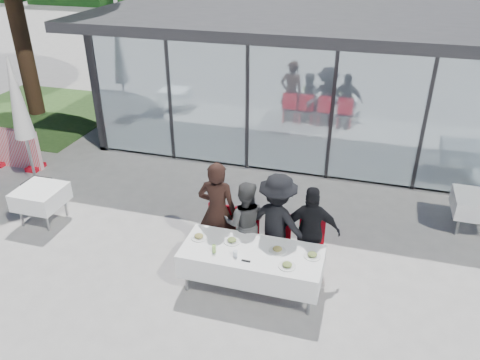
# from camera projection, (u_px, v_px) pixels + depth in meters

# --- Properties ---
(ground) EXTENTS (90.00, 90.00, 0.00)m
(ground) POSITION_uv_depth(u_px,v_px,m) (236.00, 278.00, 7.98)
(ground) COLOR gray
(ground) RESTS_ON ground
(pavilion) EXTENTS (14.80, 8.80, 3.44)m
(pavilion) POSITION_uv_depth(u_px,v_px,m) (384.00, 52.00, 13.39)
(pavilion) COLOR gray
(pavilion) RESTS_ON ground
(dining_table) EXTENTS (2.26, 0.96, 0.75)m
(dining_table) POSITION_uv_depth(u_px,v_px,m) (252.00, 261.00, 7.51)
(dining_table) COLOR white
(dining_table) RESTS_ON ground
(diner_a) EXTENTS (0.71, 0.71, 1.87)m
(diner_a) POSITION_uv_depth(u_px,v_px,m) (217.00, 211.00, 8.11)
(diner_a) COLOR black
(diner_a) RESTS_ON ground
(diner_chair_a) EXTENTS (0.44, 0.44, 0.97)m
(diner_chair_a) POSITION_uv_depth(u_px,v_px,m) (219.00, 228.00, 8.35)
(diner_chair_a) COLOR red
(diner_chair_a) RESTS_ON ground
(diner_b) EXTENTS (0.87, 0.87, 1.57)m
(diner_b) POSITION_uv_depth(u_px,v_px,m) (245.00, 223.00, 8.06)
(diner_b) COLOR #494949
(diner_b) RESTS_ON ground
(diner_chair_b) EXTENTS (0.44, 0.44, 0.97)m
(diner_chair_b) POSITION_uv_depth(u_px,v_px,m) (246.00, 233.00, 8.22)
(diner_chair_b) COLOR red
(diner_chair_b) RESTS_ON ground
(diner_c) EXTENTS (1.41, 1.41, 1.78)m
(diner_c) POSITION_uv_depth(u_px,v_px,m) (277.00, 223.00, 7.87)
(diner_c) COLOR black
(diner_c) RESTS_ON ground
(diner_chair_c) EXTENTS (0.44, 0.44, 0.97)m
(diner_chair_c) POSITION_uv_depth(u_px,v_px,m) (277.00, 238.00, 8.09)
(diner_chair_c) COLOR red
(diner_chair_c) RESTS_ON ground
(diner_d) EXTENTS (1.09, 1.09, 1.64)m
(diner_d) POSITION_uv_depth(u_px,v_px,m) (311.00, 231.00, 7.76)
(diner_d) COLOR black
(diner_d) RESTS_ON ground
(diner_chair_d) EXTENTS (0.44, 0.44, 0.97)m
(diner_chair_d) POSITION_uv_depth(u_px,v_px,m) (310.00, 243.00, 7.95)
(diner_chair_d) COLOR red
(diner_chair_d) RESTS_ON ground
(plate_a) EXTENTS (0.27, 0.27, 0.07)m
(plate_a) POSITION_uv_depth(u_px,v_px,m) (199.00, 237.00, 7.71)
(plate_a) COLOR silver
(plate_a) RESTS_ON dining_table
(plate_b) EXTENTS (0.27, 0.27, 0.07)m
(plate_b) POSITION_uv_depth(u_px,v_px,m) (232.00, 241.00, 7.61)
(plate_b) COLOR silver
(plate_b) RESTS_ON dining_table
(plate_c) EXTENTS (0.27, 0.27, 0.07)m
(plate_c) POSITION_uv_depth(u_px,v_px,m) (277.00, 250.00, 7.40)
(plate_c) COLOR silver
(plate_c) RESTS_ON dining_table
(plate_d) EXTENTS (0.27, 0.27, 0.07)m
(plate_d) POSITION_uv_depth(u_px,v_px,m) (312.00, 255.00, 7.27)
(plate_d) COLOR silver
(plate_d) RESTS_ON dining_table
(plate_extra) EXTENTS (0.27, 0.27, 0.07)m
(plate_extra) POSITION_uv_depth(u_px,v_px,m) (287.00, 265.00, 7.05)
(plate_extra) COLOR silver
(plate_extra) RESTS_ON dining_table
(juice_bottle) EXTENTS (0.06, 0.06, 0.13)m
(juice_bottle) POSITION_uv_depth(u_px,v_px,m) (214.00, 249.00, 7.35)
(juice_bottle) COLOR #88BC4E
(juice_bottle) RESTS_ON dining_table
(drinking_glasses) EXTENTS (0.07, 0.07, 0.10)m
(drinking_glasses) POSITION_uv_depth(u_px,v_px,m) (235.00, 254.00, 7.27)
(drinking_glasses) COLOR silver
(drinking_glasses) RESTS_ON dining_table
(folded_eyeglasses) EXTENTS (0.14, 0.03, 0.01)m
(folded_eyeglasses) POSITION_uv_depth(u_px,v_px,m) (246.00, 261.00, 7.18)
(folded_eyeglasses) COLOR black
(folded_eyeglasses) RESTS_ON dining_table
(spare_table_left) EXTENTS (0.86, 0.86, 0.74)m
(spare_table_left) POSITION_uv_depth(u_px,v_px,m) (41.00, 197.00, 9.30)
(spare_table_left) COLOR white
(spare_table_left) RESTS_ON ground
(spare_table_right) EXTENTS (0.86, 0.86, 0.74)m
(spare_table_right) POSITION_uv_depth(u_px,v_px,m) (476.00, 205.00, 9.03)
(spare_table_right) COLOR white
(spare_table_right) RESTS_ON ground
(market_umbrella) EXTENTS (0.50, 0.50, 3.00)m
(market_umbrella) POSITION_uv_depth(u_px,v_px,m) (19.00, 106.00, 9.92)
(market_umbrella) COLOR black
(market_umbrella) RESTS_ON ground
(grass_patch) EXTENTS (5.00, 5.00, 0.02)m
(grass_patch) POSITION_uv_depth(u_px,v_px,m) (38.00, 113.00, 15.13)
(grass_patch) COLOR #385926
(grass_patch) RESTS_ON ground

